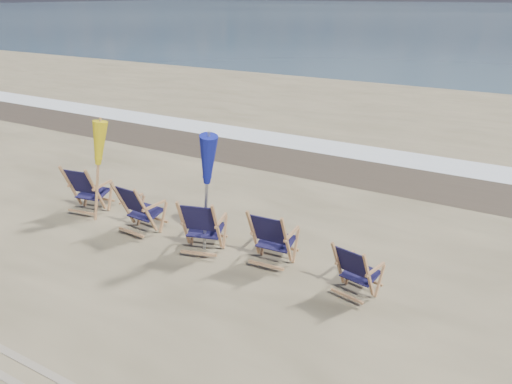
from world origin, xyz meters
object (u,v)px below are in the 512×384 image
beach_chair_0 (96,192)px  umbrella_blue (205,162)px  beach_chair_1 (146,213)px  beach_chair_4 (368,278)px  beach_chair_3 (286,243)px  beach_chair_2 (217,229)px  umbrella_yellow (94,148)px

beach_chair_0 → umbrella_blue: 3.07m
beach_chair_1 → beach_chair_4: (4.18, -0.01, -0.07)m
beach_chair_1 → beach_chair_3: bearing=-171.1°
beach_chair_0 → beach_chair_4: bearing=168.2°
beach_chair_1 → beach_chair_3: beach_chair_1 is taller
beach_chair_2 → umbrella_blue: 1.17m
umbrella_yellow → umbrella_blue: umbrella_blue is taller
beach_chair_4 → umbrella_yellow: (-5.61, 0.25, 1.01)m
beach_chair_2 → umbrella_blue: umbrella_blue is taller
umbrella_yellow → umbrella_blue: (2.73, -0.16, 0.22)m
beach_chair_3 → umbrella_yellow: 4.27m
beach_chair_2 → umbrella_yellow: size_ratio=0.54×
beach_chair_4 → beach_chair_3: bearing=2.1°
beach_chair_3 → beach_chair_4: (1.44, -0.25, -0.07)m
beach_chair_1 → umbrella_blue: 1.75m
beach_chair_4 → umbrella_blue: size_ratio=0.42×
beach_chair_1 → beach_chair_3: size_ratio=1.01×
beach_chair_0 → beach_chair_1: bearing=161.6°
beach_chair_3 → umbrella_blue: size_ratio=0.48×
umbrella_yellow → beach_chair_0: bearing=177.9°
umbrella_yellow → beach_chair_4: bearing=-2.6°
beach_chair_2 → beach_chair_3: (1.23, 0.17, -0.01)m
beach_chair_0 → umbrella_yellow: (0.11, -0.00, 0.93)m
beach_chair_4 → umbrella_yellow: size_ratio=0.47×
beach_chair_0 → umbrella_blue: umbrella_blue is taller
beach_chair_1 → umbrella_blue: size_ratio=0.48×
beach_chair_2 → beach_chair_3: beach_chair_2 is taller
umbrella_yellow → umbrella_blue: size_ratio=0.89×
beach_chair_0 → umbrella_yellow: size_ratio=0.55×
beach_chair_1 → beach_chair_4: 4.19m
beach_chair_3 → beach_chair_0: bearing=-4.0°
beach_chair_1 → umbrella_yellow: (-1.43, 0.24, 0.94)m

